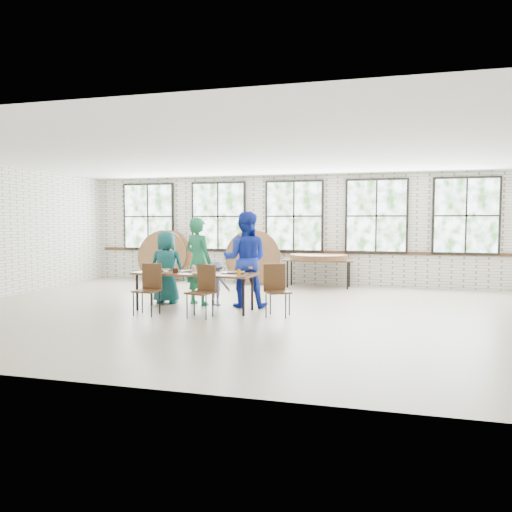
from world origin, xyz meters
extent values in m
plane|color=beige|center=(0.00, 0.00, 0.00)|extent=(12.00, 12.00, 0.00)
plane|color=white|center=(0.00, 0.00, 3.00)|extent=(12.00, 12.00, 0.00)
plane|color=silver|center=(0.00, 4.50, 1.50)|extent=(12.00, 0.00, 12.00)
plane|color=silver|center=(0.00, -4.50, 1.50)|extent=(12.00, 0.00, 12.00)
cube|color=#422819|center=(0.00, 4.47, 0.90)|extent=(11.80, 0.05, 0.08)
cube|color=black|center=(-4.40, 4.44, 1.88)|extent=(1.62, 0.05, 1.97)
cube|color=white|center=(-4.40, 4.41, 1.88)|extent=(1.50, 0.01, 1.85)
cube|color=black|center=(-2.20, 4.44, 1.88)|extent=(1.62, 0.05, 1.97)
cube|color=white|center=(-2.20, 4.41, 1.88)|extent=(1.50, 0.01, 1.85)
cube|color=black|center=(0.00, 4.44, 1.88)|extent=(1.62, 0.05, 1.97)
cube|color=white|center=(0.00, 4.41, 1.88)|extent=(1.50, 0.01, 1.85)
cube|color=black|center=(2.20, 4.44, 1.88)|extent=(1.62, 0.05, 1.97)
cube|color=white|center=(2.20, 4.41, 1.88)|extent=(1.50, 0.01, 1.85)
cube|color=black|center=(4.40, 4.44, 1.88)|extent=(1.62, 0.05, 1.97)
cube|color=white|center=(4.40, 4.41, 1.88)|extent=(1.50, 0.01, 1.85)
cube|color=brown|center=(-1.10, -0.10, 0.72)|extent=(2.45, 0.97, 0.04)
cylinder|color=black|center=(-2.18, -0.40, 0.35)|extent=(0.05, 0.05, 0.70)
cylinder|color=black|center=(-2.18, 0.20, 0.35)|extent=(0.05, 0.05, 0.70)
cylinder|color=black|center=(-0.02, -0.40, 0.35)|extent=(0.05, 0.05, 0.70)
cylinder|color=black|center=(-0.02, 0.20, 0.35)|extent=(0.05, 0.05, 0.70)
cube|color=#4A2E18|center=(-1.78, -0.79, 0.45)|extent=(0.46, 0.44, 0.03)
cube|color=#4A2E18|center=(-1.76, -0.61, 0.70)|extent=(0.42, 0.07, 0.50)
cylinder|color=black|center=(-1.96, -0.96, 0.22)|extent=(0.02, 0.02, 0.44)
cylinder|color=black|center=(-1.96, -0.62, 0.22)|extent=(0.02, 0.02, 0.44)
cylinder|color=black|center=(-1.60, -0.96, 0.22)|extent=(0.02, 0.02, 0.44)
cylinder|color=black|center=(-1.60, -0.62, 0.22)|extent=(0.02, 0.02, 0.44)
cube|color=#4A2E18|center=(-0.73, -0.78, 0.45)|extent=(0.53, 0.52, 0.03)
cube|color=#4A2E18|center=(-0.67, -0.60, 0.70)|extent=(0.41, 0.17, 0.50)
cylinder|color=black|center=(-0.91, -0.95, 0.22)|extent=(0.02, 0.02, 0.44)
cylinder|color=black|center=(-0.91, -0.61, 0.22)|extent=(0.02, 0.02, 0.44)
cylinder|color=black|center=(-0.55, -0.95, 0.22)|extent=(0.02, 0.02, 0.44)
cylinder|color=black|center=(-0.55, -0.61, 0.22)|extent=(0.02, 0.02, 0.44)
cube|color=#4A2E18|center=(0.60, -0.31, 0.45)|extent=(0.57, 0.56, 0.03)
cube|color=#4A2E18|center=(0.50, -0.14, 0.70)|extent=(0.37, 0.25, 0.50)
cylinder|color=black|center=(0.42, -0.48, 0.22)|extent=(0.02, 0.02, 0.44)
cylinder|color=black|center=(0.42, -0.14, 0.22)|extent=(0.02, 0.02, 0.44)
cylinder|color=black|center=(0.78, -0.48, 0.22)|extent=(0.02, 0.02, 0.44)
cylinder|color=black|center=(0.78, -0.14, 0.22)|extent=(0.02, 0.02, 0.44)
imported|color=#195361|center=(-2.00, 0.55, 0.77)|extent=(0.80, 0.56, 1.54)
imported|color=#217C51|center=(-1.28, 0.55, 0.91)|extent=(0.78, 0.65, 1.82)
imported|color=#12143B|center=(-0.89, 0.55, 0.46)|extent=(0.64, 0.42, 0.92)
imported|color=#182EAA|center=(-0.26, 0.55, 0.97)|extent=(1.02, 0.84, 1.93)
cube|color=brown|center=(0.76, 3.93, 0.72)|extent=(1.84, 0.86, 0.04)
cylinder|color=black|center=(-0.02, 3.66, 0.35)|extent=(0.04, 0.04, 0.70)
cylinder|color=black|center=(-0.02, 4.21, 0.35)|extent=(0.04, 0.04, 0.70)
cylinder|color=black|center=(1.54, 3.66, 0.35)|extent=(0.04, 0.04, 0.70)
cylinder|color=black|center=(1.54, 4.21, 0.35)|extent=(0.04, 0.04, 0.70)
cube|color=black|center=(-1.88, 0.03, 0.75)|extent=(0.44, 0.33, 0.02)
cube|color=black|center=(-1.21, 0.05, 0.75)|extent=(0.44, 0.33, 0.02)
cube|color=black|center=(-0.30, -0.03, 0.75)|extent=(0.44, 0.33, 0.02)
cylinder|color=black|center=(-1.42, -0.29, 0.79)|extent=(0.09, 0.09, 0.09)
cube|color=red|center=(-1.05, -0.27, 0.80)|extent=(0.06, 0.06, 0.11)
cylinder|color=blue|center=(-0.87, -0.19, 0.79)|extent=(0.07, 0.07, 0.10)
cylinder|color=orange|center=(-0.14, -0.31, 0.80)|extent=(0.07, 0.07, 0.11)
cylinder|color=white|center=(-0.71, -0.35, 0.79)|extent=(0.17, 0.17, 0.10)
ellipsoid|color=white|center=(-1.62, -0.30, 0.76)|extent=(0.11, 0.11, 0.05)
ellipsoid|color=white|center=(-0.99, -0.39, 0.76)|extent=(0.11, 0.11, 0.05)
cylinder|color=brown|center=(0.76, 3.93, 0.76)|extent=(1.50, 1.50, 0.04)
cylinder|color=brown|center=(0.76, 3.93, 0.80)|extent=(1.50, 1.50, 0.04)
cylinder|color=brown|center=(0.76, 3.93, 0.85)|extent=(1.50, 1.50, 0.04)
cylinder|color=brown|center=(-3.66, 4.16, 0.73)|extent=(1.50, 0.34, 1.48)
cylinder|color=brown|center=(-3.81, 4.06, 0.73)|extent=(1.50, 0.36, 1.48)
cylinder|color=brown|center=(-1.15, 4.16, 0.74)|extent=(1.50, 0.22, 1.49)
cylinder|color=brown|center=(-1.05, 4.06, 0.73)|extent=(1.50, 0.31, 1.48)
camera|label=1|loc=(2.55, -9.10, 1.74)|focal=35.00mm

